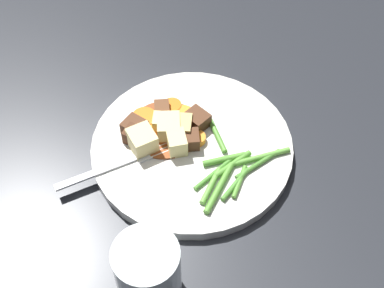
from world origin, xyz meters
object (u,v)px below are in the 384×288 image
at_px(carrot_slice_1, 183,117).
at_px(meat_chunk_0, 164,109).
at_px(carrot_slice_0, 152,134).
at_px(fork, 122,163).
at_px(potato_chunk_3, 180,127).
at_px(carrot_slice_3, 172,107).
at_px(dinner_plate, 192,148).
at_px(carrot_slice_2, 196,138).
at_px(meat_chunk_3, 191,142).
at_px(potato_chunk_2, 177,143).
at_px(potato_chunk_4, 161,123).
at_px(meat_chunk_2, 197,119).
at_px(potato_chunk_0, 169,127).
at_px(meat_chunk_1, 135,127).
at_px(carrot_slice_4, 144,118).
at_px(meat_chunk_4, 134,135).
at_px(potato_chunk_1, 142,141).
at_px(water_glass, 148,273).

height_order(carrot_slice_1, meat_chunk_0, meat_chunk_0).
xyz_separation_m(carrot_slice_0, fork, (-0.01, 0.06, -0.00)).
bearing_deg(potato_chunk_3, carrot_slice_3, -23.47).
height_order(dinner_plate, carrot_slice_2, carrot_slice_2).
bearing_deg(fork, meat_chunk_3, -112.30).
distance_m(potato_chunk_2, potato_chunk_4, 0.04).
xyz_separation_m(carrot_slice_3, potato_chunk_3, (-0.04, 0.02, 0.01)).
distance_m(potato_chunk_4, meat_chunk_3, 0.05).
bearing_deg(meat_chunk_2, carrot_slice_2, 138.52).
bearing_deg(potato_chunk_4, potato_chunk_0, -165.88).
bearing_deg(carrot_slice_1, carrot_slice_3, 2.50).
bearing_deg(meat_chunk_0, meat_chunk_1, 92.01).
xyz_separation_m(carrot_slice_0, potato_chunk_4, (0.00, -0.02, 0.01)).
relative_size(carrot_slice_0, carrot_slice_4, 0.77).
bearing_deg(potato_chunk_3, meat_chunk_0, -5.00).
height_order(carrot_slice_2, meat_chunk_4, meat_chunk_4).
distance_m(carrot_slice_2, meat_chunk_0, 0.07).
height_order(meat_chunk_1, meat_chunk_4, same).
xyz_separation_m(meat_chunk_2, meat_chunk_3, (-0.03, 0.03, -0.00)).
bearing_deg(meat_chunk_4, meat_chunk_2, -111.02).
xyz_separation_m(potato_chunk_1, water_glass, (-0.17, 0.11, 0.02)).
relative_size(carrot_slice_1, meat_chunk_4, 1.48).
xyz_separation_m(carrot_slice_0, carrot_slice_3, (0.02, -0.05, 0.00)).
height_order(carrot_slice_4, meat_chunk_4, meat_chunk_4).
relative_size(potato_chunk_0, meat_chunk_4, 1.53).
distance_m(potato_chunk_0, meat_chunk_3, 0.04).
bearing_deg(meat_chunk_2, potato_chunk_4, 59.89).
relative_size(carrot_slice_2, potato_chunk_0, 0.65).
distance_m(dinner_plate, meat_chunk_3, 0.02).
bearing_deg(potato_chunk_2, potato_chunk_4, -6.37).
relative_size(meat_chunk_3, water_glass, 0.27).
bearing_deg(carrot_slice_4, meat_chunk_2, -134.95).
xyz_separation_m(dinner_plate, meat_chunk_3, (-0.00, 0.00, 0.02)).
distance_m(potato_chunk_0, potato_chunk_4, 0.01).
distance_m(carrot_slice_0, potato_chunk_1, 0.03).
xyz_separation_m(meat_chunk_0, fork, (-0.03, 0.10, -0.01)).
distance_m(dinner_plate, potato_chunk_1, 0.07).
relative_size(carrot_slice_0, carrot_slice_2, 1.13).
bearing_deg(meat_chunk_2, water_glass, 128.10).
xyz_separation_m(potato_chunk_2, potato_chunk_3, (0.02, -0.02, -0.00)).
distance_m(carrot_slice_4, potato_chunk_1, 0.05).
height_order(carrot_slice_1, water_glass, water_glass).
relative_size(potato_chunk_3, potato_chunk_4, 1.34).
bearing_deg(potato_chunk_4, meat_chunk_1, 61.16).
height_order(potato_chunk_0, meat_chunk_0, potato_chunk_0).
distance_m(dinner_plate, potato_chunk_4, 0.06).
height_order(potato_chunk_3, meat_chunk_2, potato_chunk_3).
bearing_deg(meat_chunk_2, potato_chunk_2, 108.73).
relative_size(dinner_plate, water_glass, 2.83).
height_order(potato_chunk_3, meat_chunk_0, potato_chunk_3).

